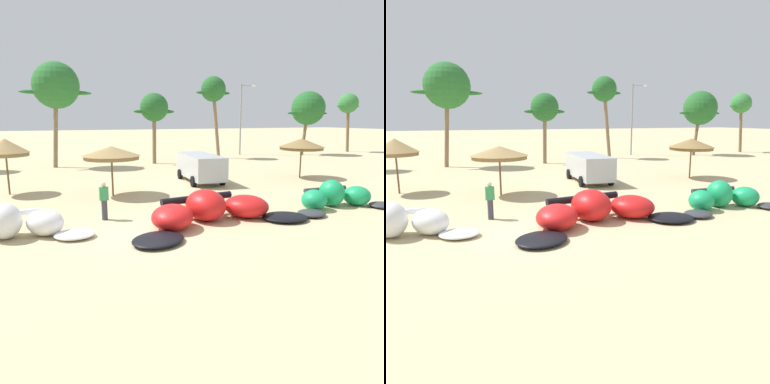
% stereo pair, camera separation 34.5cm
% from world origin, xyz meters
% --- Properties ---
extents(ground_plane, '(260.00, 260.00, 0.00)m').
position_xyz_m(ground_plane, '(0.00, 0.00, 0.00)').
color(ground_plane, '#C6B284').
extents(kite_left, '(5.95, 3.10, 1.29)m').
position_xyz_m(kite_left, '(-4.75, 1.16, 0.49)').
color(kite_left, white).
rests_on(kite_left, ground).
extents(kite_left_of_center, '(8.18, 4.18, 1.30)m').
position_xyz_m(kite_left_of_center, '(2.83, 0.41, 0.50)').
color(kite_left_of_center, black).
rests_on(kite_left_of_center, ground).
extents(kite_center, '(5.82, 2.70, 1.29)m').
position_xyz_m(kite_center, '(9.48, 0.40, 0.50)').
color(kite_center, '#333338').
rests_on(kite_center, ground).
extents(beach_umbrella_near_van, '(2.53, 2.53, 3.12)m').
position_xyz_m(beach_umbrella_near_van, '(-5.17, 9.96, 2.64)').
color(beach_umbrella_near_van, brown).
rests_on(beach_umbrella_near_van, ground).
extents(beach_umbrella_middle, '(3.15, 3.15, 2.73)m').
position_xyz_m(beach_umbrella_middle, '(0.15, 7.35, 2.38)').
color(beach_umbrella_middle, brown).
rests_on(beach_umbrella_middle, ground).
extents(beach_umbrella_near_palms, '(3.16, 3.16, 2.83)m').
position_xyz_m(beach_umbrella_near_palms, '(13.76, 8.23, 2.43)').
color(beach_umbrella_near_palms, brown).
rests_on(beach_umbrella_near_palms, ground).
extents(parked_van, '(2.61, 5.42, 1.84)m').
position_xyz_m(parked_van, '(6.46, 9.64, 1.09)').
color(parked_van, '#B2B7BC').
rests_on(parked_van, ground).
extents(person_near_kites, '(0.36, 0.24, 1.62)m').
position_xyz_m(person_near_kites, '(-1.11, 2.54, 0.82)').
color(person_near_kites, '#383842').
rests_on(person_near_kites, ground).
extents(palm_left_of_gap, '(5.87, 3.91, 8.93)m').
position_xyz_m(palm_left_of_gap, '(-1.71, 21.26, 6.91)').
color(palm_left_of_gap, '#7F6647').
rests_on(palm_left_of_gap, ground).
extents(palm_center_left, '(3.94, 2.63, 6.56)m').
position_xyz_m(palm_center_left, '(6.72, 20.59, 5.14)').
color(palm_center_left, '#7F6647').
rests_on(palm_center_left, ground).
extents(palm_center_right, '(3.93, 2.62, 8.56)m').
position_xyz_m(palm_center_right, '(13.90, 22.74, 7.06)').
color(palm_center_right, '#7F6647').
rests_on(palm_center_right, ground).
extents(palm_right_of_gap, '(5.79, 3.86, 7.34)m').
position_xyz_m(palm_right_of_gap, '(25.81, 21.93, 5.36)').
color(palm_right_of_gap, brown).
rests_on(palm_right_of_gap, ground).
extents(palm_right, '(3.70, 2.47, 7.35)m').
position_xyz_m(palm_right, '(32.98, 22.92, 5.95)').
color(palm_right, brown).
rests_on(palm_right, ground).
extents(lamppost_west_center, '(2.02, 0.24, 8.11)m').
position_xyz_m(lamppost_west_center, '(18.77, 24.95, 4.61)').
color(lamppost_west_center, gray).
rests_on(lamppost_west_center, ground).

